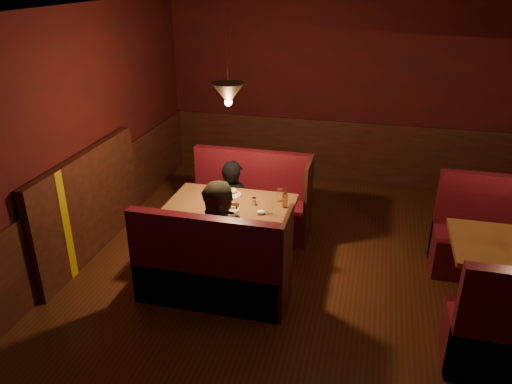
% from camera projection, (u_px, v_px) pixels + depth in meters
% --- Properties ---
extents(room, '(6.02, 7.02, 2.92)m').
position_uv_depth(room, '(304.00, 211.00, 4.94)').
color(room, '#422210').
rests_on(room, ground).
extents(main_table, '(1.45, 0.88, 1.01)m').
position_uv_depth(main_table, '(232.00, 217.00, 5.81)').
color(main_table, brown).
rests_on(main_table, ground).
extents(main_bench_far, '(1.59, 0.57, 1.09)m').
position_uv_depth(main_bench_far, '(251.00, 207.00, 6.64)').
color(main_bench_far, '#400B0F').
rests_on(main_bench_far, ground).
extents(main_bench_near, '(1.59, 0.57, 1.09)m').
position_uv_depth(main_bench_near, '(212.00, 274.00, 5.19)').
color(main_bench_near, '#400B0F').
rests_on(main_bench_near, ground).
extents(second_bench_far, '(1.60, 0.60, 1.14)m').
position_uv_depth(second_bench_far, '(507.00, 244.00, 5.70)').
color(second_bench_far, '#400B0F').
rests_on(second_bench_far, ground).
extents(diner_a, '(0.59, 0.47, 1.43)m').
position_uv_depth(diner_a, '(233.00, 188.00, 6.29)').
color(diner_a, black).
rests_on(diner_a, ground).
extents(diner_b, '(0.90, 0.76, 1.62)m').
position_uv_depth(diner_b, '(222.00, 225.00, 5.19)').
color(diner_b, '#393221').
rests_on(diner_b, ground).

